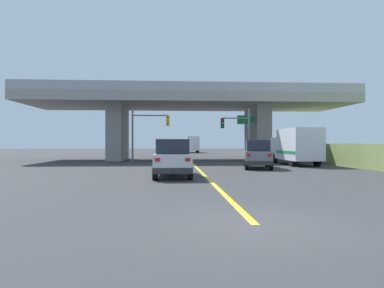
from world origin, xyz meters
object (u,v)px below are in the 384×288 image
at_px(suv_crossing, 257,154).
at_px(traffic_signal_farside, 146,128).
at_px(traffic_signal_nearside, 239,130).
at_px(box_truck, 296,146).
at_px(semi_truck_distant, 192,144).
at_px(highway_sign, 245,126).
at_px(suv_lead, 173,158).

height_order(suv_crossing, traffic_signal_farside, traffic_signal_farside).
relative_size(traffic_signal_nearside, traffic_signal_farside, 1.01).
height_order(box_truck, semi_truck_distant, semi_truck_distant).
bearing_deg(suv_crossing, traffic_signal_farside, 151.49).
bearing_deg(box_truck, highway_sign, 110.88).
height_order(traffic_signal_nearside, semi_truck_distant, traffic_signal_nearside).
bearing_deg(suv_crossing, suv_lead, -126.10).
distance_m(traffic_signal_nearside, semi_truck_distant, 33.56).
relative_size(suv_crossing, box_truck, 0.74).
bearing_deg(highway_sign, semi_truck_distant, 96.94).
bearing_deg(traffic_signal_farside, box_truck, -16.16).
bearing_deg(traffic_signal_farside, suv_lead, -79.33).
relative_size(suv_lead, suv_crossing, 1.00).
height_order(suv_crossing, highway_sign, highway_sign).
height_order(box_truck, highway_sign, highway_sign).
bearing_deg(traffic_signal_nearside, box_truck, -43.75).
height_order(suv_crossing, traffic_signal_nearside, traffic_signal_nearside).
bearing_deg(suv_crossing, semi_truck_distant, 104.73).
distance_m(box_truck, traffic_signal_farside, 13.39).
distance_m(suv_crossing, box_truck, 5.52).
distance_m(suv_crossing, semi_truck_distant, 40.90).
bearing_deg(suv_lead, traffic_signal_farside, 100.67).
xyz_separation_m(traffic_signal_farside, highway_sign, (10.09, 3.32, 0.42)).
bearing_deg(box_truck, suv_crossing, -139.82).
bearing_deg(traffic_signal_nearside, highway_sign, 66.95).
bearing_deg(box_truck, traffic_signal_nearside, 136.25).
bearing_deg(traffic_signal_farside, suv_crossing, -40.20).
xyz_separation_m(suv_crossing, box_truck, (4.20, 3.54, 0.58)).
relative_size(suv_lead, traffic_signal_nearside, 0.95).
distance_m(suv_crossing, highway_sign, 10.99).
bearing_deg(box_truck, suv_lead, -138.60).
relative_size(box_truck, traffic_signal_farside, 1.30).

